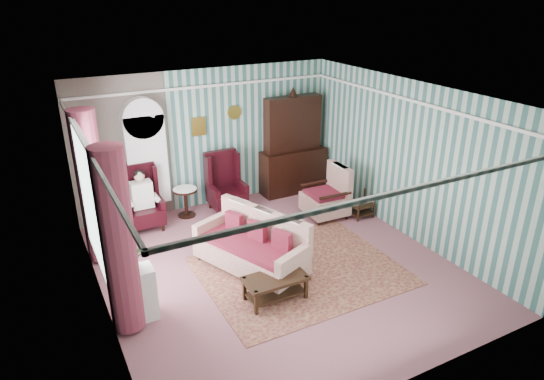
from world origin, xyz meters
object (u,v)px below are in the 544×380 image
bookcase (147,166)px  seated_woman (142,201)px  nest_table (361,204)px  plant_stand (135,295)px  wingback_right (227,183)px  sofa (250,244)px  coffee_table (275,288)px  wingback_left (142,199)px  dresser_hutch (293,142)px  round_side_table (186,203)px  floral_armchair (325,195)px

bookcase → seated_woman: (-0.25, -0.39, -0.53)m
nest_table → plant_stand: size_ratio=0.68×
seated_woman → plant_stand: (-0.80, -2.75, -0.19)m
wingback_right → sofa: (-0.55, -2.30, -0.15)m
bookcase → plant_stand: 3.39m
seated_woman → coffee_table: seated_woman is taller
wingback_left → wingback_right: (1.75, 0.00, 0.00)m
plant_stand → bookcase: bearing=71.5°
wingback_left → seated_woman: wingback_left is taller
dresser_hutch → wingback_right: dresser_hutch is taller
nest_table → round_side_table: bearing=151.8°
dresser_hutch → round_side_table: bearing=-177.4°
round_side_table → dresser_hutch: bearing=2.6°
floral_armchair → coffee_table: 3.08m
wingback_left → coffee_table: bearing=-70.5°
dresser_hutch → seated_woman: 3.56m
round_side_table → wingback_left: bearing=-170.5°
dresser_hutch → floral_armchair: size_ratio=2.53×
dresser_hutch → sofa: 3.52m
dresser_hutch → seated_woman: (-3.50, -0.27, -0.59)m
wingback_right → seated_woman: bearing=180.0°
dresser_hutch → nest_table: (0.57, -1.82, -0.91)m
wingback_left → round_side_table: wingback_left is taller
seated_woman → round_side_table: seated_woman is taller
wingback_right → floral_armchair: (1.67, -1.18, -0.16)m
seated_woman → floral_armchair: 3.62m
seated_woman → plant_stand: seated_woman is taller
dresser_hutch → seated_woman: dresser_hutch is taller
plant_stand → round_side_table: bearing=59.6°
bookcase → coffee_table: bearing=-76.1°
round_side_table → nest_table: (3.17, -1.70, -0.03)m
dresser_hutch → floral_armchair: dresser_hutch is taller
floral_armchair → coffee_table: size_ratio=0.98×
nest_table → floral_armchair: size_ratio=0.58×
wingback_right → wingback_left: bearing=180.0°
floral_armchair → dresser_hutch: bearing=-1.3°
bookcase → nest_table: (3.82, -1.94, -0.85)m
seated_woman → nest_table: 4.37m
sofa → floral_armchair: (2.22, 1.11, -0.00)m
floral_armchair → wingback_right: bearing=56.5°
wingback_left → wingback_right: bearing=0.0°
wingback_right → floral_armchair: size_ratio=1.34×
round_side_table → plant_stand: plant_stand is taller
bookcase → sofa: 2.92m
wingback_left → plant_stand: bearing=-106.2°
bookcase → sofa: size_ratio=1.15×
dresser_hutch → coffee_table: bearing=-123.6°
bookcase → floral_armchair: bearing=-26.4°
plant_stand → floral_armchair: bearing=20.4°
round_side_table → floral_armchair: (2.52, -1.33, 0.17)m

